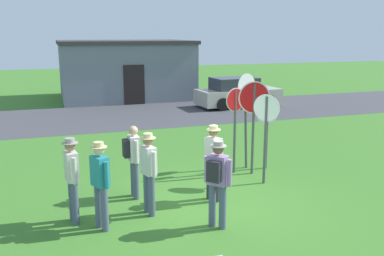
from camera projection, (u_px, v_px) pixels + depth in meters
ground_plane at (214, 206)px, 9.26m from camera, size 80.00×80.00×0.00m
street_asphalt at (127, 115)px, 19.47m from camera, size 60.00×6.40×0.01m
building_background at (125, 69)px, 24.69m from camera, size 7.45×5.63×3.32m
parked_car_on_street at (237, 93)px, 21.77m from camera, size 4.40×2.22×1.51m
stop_sign_rear_left at (267, 125)px, 11.59m from camera, size 0.62×0.07×1.86m
stop_sign_leaning_right at (246, 105)px, 11.56m from camera, size 0.66×0.31×2.65m
stop_sign_leaning_left at (266, 124)px, 10.34m from camera, size 0.45×0.52×2.27m
stop_sign_nearest at (254, 111)px, 11.03m from camera, size 0.84×0.14×2.50m
stop_sign_far_back at (235, 117)px, 11.16m from camera, size 0.60×0.19×2.32m
person_with_sunhat at (133, 157)px, 9.52m from camera, size 0.36×0.57×1.69m
person_near_signs at (213, 158)px, 9.37m from camera, size 0.35×0.53×1.74m
person_in_dark_shirt at (72, 175)px, 8.24m from camera, size 0.32×0.56×1.74m
person_in_blue at (217, 178)px, 8.00m from camera, size 0.47×0.48×1.74m
person_on_left at (149, 169)px, 8.63m from camera, size 0.31×0.56×1.74m
person_holding_notes at (100, 181)px, 7.96m from camera, size 0.35×0.53×1.74m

